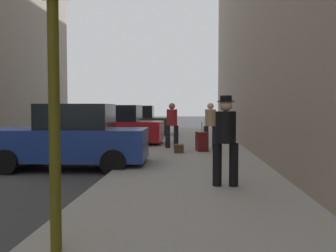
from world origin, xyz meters
The scene contains 11 objects.
sidewalk centered at (6.00, 0.00, 0.07)m, with size 4.00×40.00×0.15m, color gray.
parked_blue_sedan centered at (2.65, 0.59, 0.85)m, with size 4.26×2.17×1.79m.
parked_red_hatchback centered at (2.65, 6.23, 0.85)m, with size 4.25×2.15×1.79m.
parked_dark_green_sedan centered at (2.65, 11.77, 0.85)m, with size 4.26×2.18×1.79m.
fire_hydrant centered at (4.45, 7.29, 0.50)m, with size 0.42×0.22×0.70m.
traffic_light centered at (4.50, -5.58, 2.76)m, with size 0.32×0.32×3.60m.
pedestrian_in_tan_coat centered at (6.65, 4.51, 1.10)m, with size 0.52×0.45×1.71m.
pedestrian_in_red_jacket centered at (5.20, 4.71, 1.10)m, with size 0.50×0.40×1.71m.
pedestrian_with_fedora centered at (6.62, -2.12, 1.14)m, with size 0.51×0.42×1.78m.
rolling_suitcase centered at (6.31, 3.75, 0.49)m, with size 0.46×0.62×1.04m.
duffel_bag centered at (5.52, 3.26, 0.29)m, with size 0.32×0.44×0.28m.
Camera 1 is at (5.95, -9.46, 1.70)m, focal length 40.00 mm.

